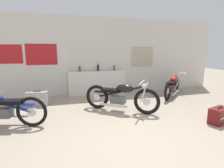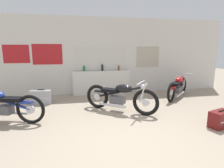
{
  "view_description": "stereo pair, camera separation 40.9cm",
  "coord_description": "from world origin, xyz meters",
  "px_view_note": "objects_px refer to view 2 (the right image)",
  "views": [
    {
      "loc": [
        -1.16,
        -2.71,
        1.58
      ],
      "look_at": [
        0.11,
        1.8,
        0.7
      ],
      "focal_mm": 28.0,
      "sensor_mm": 36.0,
      "label": 1
    },
    {
      "loc": [
        -0.76,
        -2.8,
        1.58
      ],
      "look_at": [
        0.11,
        1.8,
        0.7
      ],
      "focal_mm": 28.0,
      "sensor_mm": 36.0,
      "label": 2
    }
  ],
  "objects_px": {
    "bottle_center": "(119,68)",
    "motorcycle_black": "(120,97)",
    "motorcycle_blue": "(0,105)",
    "hard_case_darkred": "(221,119)",
    "bottle_leftmost": "(84,68)",
    "hard_case_silver": "(41,97)",
    "motorcycle_red": "(178,86)",
    "bottle_left_center": "(102,67)"
  },
  "relations": [
    {
      "from": "motorcycle_black",
      "to": "hard_case_darkred",
      "type": "height_order",
      "value": "motorcycle_black"
    },
    {
      "from": "motorcycle_blue",
      "to": "hard_case_darkred",
      "type": "relative_size",
      "value": 3.49
    },
    {
      "from": "hard_case_darkred",
      "to": "motorcycle_black",
      "type": "bearing_deg",
      "value": 144.55
    },
    {
      "from": "hard_case_silver",
      "to": "hard_case_darkred",
      "type": "relative_size",
      "value": 1.11
    },
    {
      "from": "motorcycle_blue",
      "to": "motorcycle_red",
      "type": "bearing_deg",
      "value": 13.83
    },
    {
      "from": "motorcycle_black",
      "to": "hard_case_darkred",
      "type": "bearing_deg",
      "value": -35.45
    },
    {
      "from": "motorcycle_red",
      "to": "hard_case_silver",
      "type": "distance_m",
      "value": 4.5
    },
    {
      "from": "motorcycle_black",
      "to": "hard_case_silver",
      "type": "xyz_separation_m",
      "value": [
        -2.19,
        1.13,
        -0.2
      ]
    },
    {
      "from": "motorcycle_red",
      "to": "motorcycle_blue",
      "type": "distance_m",
      "value": 5.23
    },
    {
      "from": "bottle_center",
      "to": "hard_case_darkred",
      "type": "xyz_separation_m",
      "value": [
        1.44,
        -3.4,
        -0.79
      ]
    },
    {
      "from": "bottle_leftmost",
      "to": "hard_case_silver",
      "type": "distance_m",
      "value": 1.81
    },
    {
      "from": "bottle_leftmost",
      "to": "motorcycle_red",
      "type": "bearing_deg",
      "value": -18.39
    },
    {
      "from": "bottle_leftmost",
      "to": "bottle_center",
      "type": "bearing_deg",
      "value": -0.35
    },
    {
      "from": "hard_case_silver",
      "to": "hard_case_darkred",
      "type": "xyz_separation_m",
      "value": [
        4.07,
        -2.46,
        -0.04
      ]
    },
    {
      "from": "bottle_leftmost",
      "to": "hard_case_darkred",
      "type": "height_order",
      "value": "bottle_leftmost"
    },
    {
      "from": "motorcycle_blue",
      "to": "hard_case_darkred",
      "type": "bearing_deg",
      "value": -13.45
    },
    {
      "from": "motorcycle_blue",
      "to": "hard_case_silver",
      "type": "relative_size",
      "value": 3.16
    },
    {
      "from": "bottle_left_center",
      "to": "bottle_leftmost",
      "type": "bearing_deg",
      "value": -179.46
    },
    {
      "from": "bottle_leftmost",
      "to": "motorcycle_blue",
      "type": "height_order",
      "value": "bottle_leftmost"
    },
    {
      "from": "hard_case_darkred",
      "to": "motorcycle_red",
      "type": "bearing_deg",
      "value": 79.81
    },
    {
      "from": "hard_case_darkred",
      "to": "motorcycle_blue",
      "type": "bearing_deg",
      "value": 166.55
    },
    {
      "from": "motorcycle_black",
      "to": "motorcycle_blue",
      "type": "height_order",
      "value": "motorcycle_blue"
    },
    {
      "from": "bottle_leftmost",
      "to": "bottle_center",
      "type": "relative_size",
      "value": 1.0
    },
    {
      "from": "bottle_leftmost",
      "to": "bottle_left_center",
      "type": "relative_size",
      "value": 0.8
    },
    {
      "from": "motorcycle_black",
      "to": "motorcycle_blue",
      "type": "xyz_separation_m",
      "value": [
        -2.78,
        -0.22,
        0.01
      ]
    },
    {
      "from": "motorcycle_red",
      "to": "hard_case_darkred",
      "type": "distance_m",
      "value": 2.41
    },
    {
      "from": "motorcycle_red",
      "to": "bottle_leftmost",
      "type": "bearing_deg",
      "value": 161.61
    },
    {
      "from": "bottle_center",
      "to": "motorcycle_black",
      "type": "relative_size",
      "value": 0.13
    },
    {
      "from": "bottle_center",
      "to": "motorcycle_black",
      "type": "height_order",
      "value": "bottle_center"
    },
    {
      "from": "motorcycle_red",
      "to": "hard_case_darkred",
      "type": "bearing_deg",
      "value": -100.19
    },
    {
      "from": "hard_case_darkred",
      "to": "bottle_center",
      "type": "bearing_deg",
      "value": 112.9
    },
    {
      "from": "bottle_left_center",
      "to": "hard_case_silver",
      "type": "bearing_deg",
      "value": -154.63
    },
    {
      "from": "motorcycle_red",
      "to": "motorcycle_blue",
      "type": "xyz_separation_m",
      "value": [
        -5.08,
        -1.25,
        0.02
      ]
    },
    {
      "from": "motorcycle_black",
      "to": "motorcycle_red",
      "type": "height_order",
      "value": "motorcycle_black"
    },
    {
      "from": "hard_case_darkred",
      "to": "bottle_leftmost",
      "type": "bearing_deg",
      "value": 128.65
    },
    {
      "from": "bottle_left_center",
      "to": "hard_case_darkred",
      "type": "xyz_separation_m",
      "value": [
        2.06,
        -3.42,
        -0.82
      ]
    },
    {
      "from": "bottle_leftmost",
      "to": "hard_case_darkred",
      "type": "relative_size",
      "value": 0.4
    },
    {
      "from": "motorcycle_blue",
      "to": "motorcycle_black",
      "type": "bearing_deg",
      "value": 4.54
    },
    {
      "from": "motorcycle_black",
      "to": "hard_case_silver",
      "type": "bearing_deg",
      "value": 152.72
    },
    {
      "from": "bottle_center",
      "to": "motorcycle_red",
      "type": "distance_m",
      "value": 2.21
    },
    {
      "from": "hard_case_darkred",
      "to": "hard_case_silver",
      "type": "bearing_deg",
      "value": 148.78
    },
    {
      "from": "bottle_left_center",
      "to": "motorcycle_blue",
      "type": "height_order",
      "value": "bottle_left_center"
    }
  ]
}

